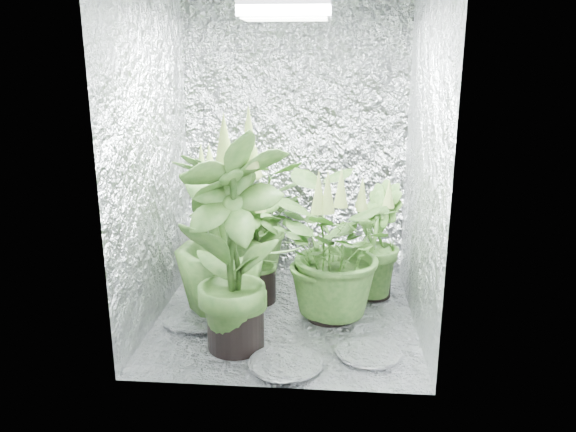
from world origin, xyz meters
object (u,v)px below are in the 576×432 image
(plant_d, at_px, (220,236))
(plant_e, at_px, (330,250))
(grow_lamp, at_px, (285,11))
(plant_b, at_px, (257,247))
(plant_c, at_px, (374,243))
(plant_f, at_px, (233,243))
(plant_a, at_px, (249,217))
(circulation_fan, at_px, (373,266))

(plant_d, distance_m, plant_e, 0.68)
(grow_lamp, height_order, plant_b, grow_lamp)
(plant_b, relative_size, plant_e, 0.89)
(plant_c, relative_size, plant_f, 0.64)
(grow_lamp, relative_size, plant_c, 0.59)
(grow_lamp, xyz_separation_m, plant_a, (-0.32, 0.64, -1.36))
(plant_e, bearing_deg, circulation_fan, 57.84)
(plant_d, bearing_deg, plant_c, 20.28)
(plant_e, bearing_deg, plant_f, -141.83)
(plant_b, distance_m, plant_c, 0.79)
(plant_a, relative_size, plant_b, 1.20)
(plant_d, relative_size, plant_f, 0.83)
(grow_lamp, distance_m, plant_b, 1.47)
(plant_d, relative_size, circulation_fan, 2.76)
(plant_c, xyz_separation_m, plant_f, (-0.81, -0.79, 0.24))
(circulation_fan, bearing_deg, plant_f, -147.38)
(plant_d, distance_m, circulation_fan, 1.14)
(plant_a, xyz_separation_m, plant_d, (-0.09, -0.62, 0.05))
(plant_e, xyz_separation_m, circulation_fan, (0.30, 0.48, -0.28))
(grow_lamp, distance_m, plant_c, 1.60)
(grow_lamp, distance_m, plant_d, 1.37)
(plant_a, bearing_deg, plant_c, -16.53)
(plant_e, height_order, plant_f, plant_f)
(plant_f, bearing_deg, plant_a, 94.06)
(circulation_fan, bearing_deg, plant_b, -176.42)
(plant_b, bearing_deg, plant_e, -24.91)
(plant_b, xyz_separation_m, plant_d, (-0.20, -0.21, 0.13))
(plant_d, xyz_separation_m, plant_f, (0.16, -0.43, 0.10))
(plant_e, bearing_deg, plant_a, 132.79)
(grow_lamp, distance_m, plant_e, 1.40)
(plant_c, distance_m, plant_d, 1.04)
(grow_lamp, relative_size, plant_e, 0.52)
(plant_d, height_order, plant_f, plant_f)
(plant_e, relative_size, plant_f, 0.72)
(grow_lamp, xyz_separation_m, plant_c, (0.57, 0.38, -1.44))
(plant_e, bearing_deg, plant_c, 52.24)
(plant_f, relative_size, circulation_fan, 3.31)
(plant_d, xyz_separation_m, plant_e, (0.68, -0.02, -0.06))
(plant_c, bearing_deg, plant_f, -135.92)
(plant_c, bearing_deg, grow_lamp, -146.28)
(plant_a, relative_size, plant_f, 0.77)
(plant_d, bearing_deg, circulation_fan, 25.34)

